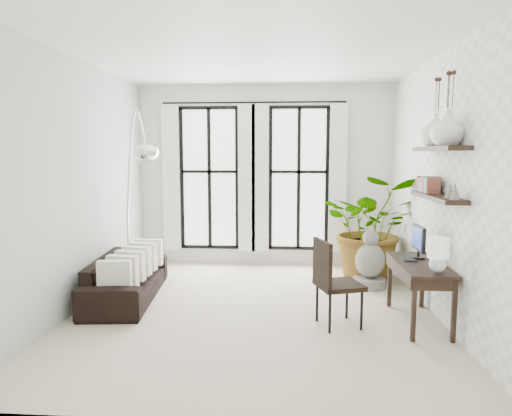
# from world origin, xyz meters

# --- Properties ---
(floor) EXTENTS (5.00, 5.00, 0.00)m
(floor) POSITION_xyz_m (0.00, 0.00, 0.00)
(floor) COLOR beige
(floor) RESTS_ON ground
(ceiling) EXTENTS (5.00, 5.00, 0.00)m
(ceiling) POSITION_xyz_m (0.00, 0.00, 3.20)
(ceiling) COLOR white
(ceiling) RESTS_ON wall_back
(wall_left) EXTENTS (0.00, 5.00, 5.00)m
(wall_left) POSITION_xyz_m (-2.25, 0.00, 1.60)
(wall_left) COLOR #A4B7A9
(wall_left) RESTS_ON floor
(wall_right) EXTENTS (0.00, 5.00, 5.00)m
(wall_right) POSITION_xyz_m (2.25, 0.00, 1.60)
(wall_right) COLOR white
(wall_right) RESTS_ON floor
(wall_back) EXTENTS (4.50, 0.00, 4.50)m
(wall_back) POSITION_xyz_m (0.00, 2.50, 1.60)
(wall_back) COLOR white
(wall_back) RESTS_ON floor
(windows) EXTENTS (3.26, 0.13, 2.65)m
(windows) POSITION_xyz_m (-0.20, 2.43, 1.56)
(windows) COLOR white
(windows) RESTS_ON wall_back
(wall_shelves) EXTENTS (0.25, 1.30, 0.60)m
(wall_shelves) POSITION_xyz_m (2.11, -0.30, 1.73)
(wall_shelves) COLOR black
(wall_shelves) RESTS_ON wall_right
(sofa) EXTENTS (0.96, 2.06, 0.58)m
(sofa) POSITION_xyz_m (-1.80, 0.33, 0.29)
(sofa) COLOR black
(sofa) RESTS_ON floor
(throw_pillows) EXTENTS (0.40, 1.52, 0.40)m
(throw_pillows) POSITION_xyz_m (-1.70, 0.33, 0.50)
(throw_pillows) COLOR beige
(throw_pillows) RESTS_ON sofa
(plant) EXTENTS (1.61, 1.43, 1.66)m
(plant) POSITION_xyz_m (1.74, 1.58, 0.83)
(plant) COLOR #2D7228
(plant) RESTS_ON floor
(desk) EXTENTS (0.52, 1.23, 1.12)m
(desk) POSITION_xyz_m (1.95, -0.40, 0.69)
(desk) COLOR black
(desk) RESTS_ON floor
(desk_chair) EXTENTS (0.61, 0.61, 1.02)m
(desk_chair) POSITION_xyz_m (0.92, -0.51, 0.58)
(desk_chair) COLOR black
(desk_chair) RESTS_ON floor
(arc_lamp) EXTENTS (0.77, 0.70, 2.61)m
(arc_lamp) POSITION_xyz_m (-1.69, 0.54, 1.90)
(arc_lamp) COLOR silver
(arc_lamp) RESTS_ON floor
(buddha) EXTENTS (0.48, 0.48, 0.87)m
(buddha) POSITION_xyz_m (1.64, 1.10, 0.37)
(buddha) COLOR gray
(buddha) RESTS_ON floor
(vase_a) EXTENTS (0.37, 0.37, 0.38)m
(vase_a) POSITION_xyz_m (2.11, -0.59, 2.27)
(vase_a) COLOR white
(vase_a) RESTS_ON shelf_upper
(vase_b) EXTENTS (0.37, 0.37, 0.38)m
(vase_b) POSITION_xyz_m (2.11, -0.19, 2.27)
(vase_b) COLOR white
(vase_b) RESTS_ON shelf_upper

